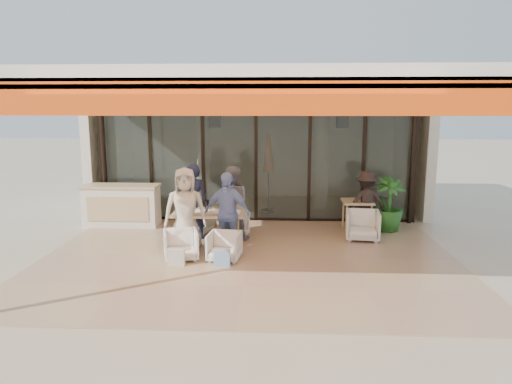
% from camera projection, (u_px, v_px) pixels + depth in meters
% --- Properties ---
extents(ground, '(70.00, 70.00, 0.00)m').
position_uv_depth(ground, '(249.00, 258.00, 8.90)').
color(ground, '#C6B293').
rests_on(ground, ground).
extents(terrace_floor, '(8.00, 6.00, 0.01)m').
position_uv_depth(terrace_floor, '(249.00, 258.00, 8.90)').
color(terrace_floor, tan).
rests_on(terrace_floor, ground).
extents(terrace_structure, '(8.00, 6.00, 3.40)m').
position_uv_depth(terrace_structure, '(247.00, 87.00, 8.05)').
color(terrace_structure, silver).
rests_on(terrace_structure, ground).
extents(glass_storefront, '(8.08, 0.10, 3.20)m').
position_uv_depth(glass_storefront, '(256.00, 160.00, 11.55)').
color(glass_storefront, '#9EADA3').
rests_on(glass_storefront, ground).
extents(interior_block, '(9.05, 3.62, 3.52)m').
position_uv_depth(interior_block, '(260.00, 130.00, 13.71)').
color(interior_block, silver).
rests_on(interior_block, ground).
extents(host_counter, '(1.85, 0.65, 1.04)m').
position_uv_depth(host_counter, '(122.00, 205.00, 11.21)').
color(host_counter, silver).
rests_on(host_counter, ground).
extents(dining_table, '(1.50, 0.90, 0.93)m').
position_uv_depth(dining_table, '(209.00, 214.00, 9.60)').
color(dining_table, tan).
rests_on(dining_table, ground).
extents(chair_far_left, '(0.81, 0.78, 0.67)m').
position_uv_depth(chair_far_left, '(198.00, 219.00, 10.61)').
color(chair_far_left, silver).
rests_on(chair_far_left, ground).
extents(chair_far_right, '(0.74, 0.72, 0.60)m').
position_uv_depth(chair_far_right, '(234.00, 221.00, 10.58)').
color(chair_far_right, silver).
rests_on(chair_far_right, ground).
extents(chair_near_left, '(0.76, 0.74, 0.65)m').
position_uv_depth(chair_near_left, '(181.00, 244.00, 8.74)').
color(chair_near_left, silver).
rests_on(chair_near_left, ground).
extents(chair_near_right, '(0.66, 0.62, 0.61)m').
position_uv_depth(chair_near_right, '(224.00, 245.00, 8.71)').
color(chair_near_right, silver).
rests_on(chair_near_right, ground).
extents(diner_navy, '(0.66, 0.47, 1.70)m').
position_uv_depth(diner_navy, '(193.00, 202.00, 10.02)').
color(diner_navy, '#171E33').
rests_on(diner_navy, ground).
extents(diner_grey, '(0.85, 0.69, 1.65)m').
position_uv_depth(diner_grey, '(231.00, 203.00, 9.99)').
color(diner_grey, slate).
rests_on(diner_grey, ground).
extents(diner_cream, '(0.92, 0.68, 1.73)m').
position_uv_depth(diner_cream, '(185.00, 210.00, 9.14)').
color(diner_cream, beige).
rests_on(diner_cream, ground).
extents(diner_periwinkle, '(1.04, 0.68, 1.65)m').
position_uv_depth(diner_periwinkle, '(227.00, 213.00, 9.11)').
color(diner_periwinkle, '#7A96CB').
rests_on(diner_periwinkle, ground).
extents(tote_bag_cream, '(0.30, 0.10, 0.34)m').
position_uv_depth(tote_bag_cream, '(176.00, 258.00, 8.38)').
color(tote_bag_cream, silver).
rests_on(tote_bag_cream, ground).
extents(tote_bag_blue, '(0.30, 0.10, 0.34)m').
position_uv_depth(tote_bag_blue, '(222.00, 259.00, 8.34)').
color(tote_bag_blue, '#99BFD8').
rests_on(tote_bag_blue, ground).
extents(side_table, '(0.70, 0.70, 0.74)m').
position_uv_depth(side_table, '(357.00, 205.00, 10.74)').
color(side_table, tan).
rests_on(side_table, ground).
extents(side_chair, '(0.79, 0.75, 0.74)m').
position_uv_depth(side_chair, '(363.00, 224.00, 10.05)').
color(side_chair, silver).
rests_on(side_chair, ground).
extents(standing_woman, '(1.02, 0.69, 1.46)m').
position_uv_depth(standing_woman, '(366.00, 202.00, 10.59)').
color(standing_woman, black).
rests_on(standing_woman, ground).
extents(potted_palm, '(0.88, 0.88, 1.30)m').
position_uv_depth(potted_palm, '(388.00, 204.00, 10.73)').
color(potted_palm, '#1E5919').
rests_on(potted_palm, ground).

